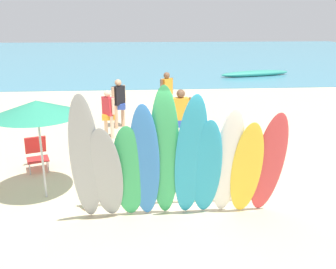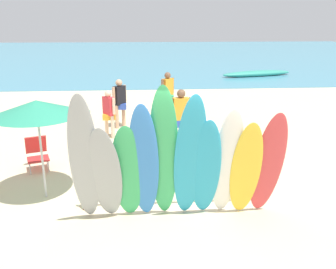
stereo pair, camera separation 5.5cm
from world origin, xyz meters
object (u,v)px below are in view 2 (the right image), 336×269
object	(u,v)px
beachgoer_strolling	(109,111)
surfboard_yellow_8	(246,170)
beach_chair_blue	(37,152)
surfboard_teal_5	(190,159)
beach_umbrella	(37,108)
distant_boat	(257,74)
surfboard_green_2	(128,173)
surfboard_white_7	(227,164)
beachgoer_midbeach	(168,92)
beachgoer_photographing	(181,115)
surfboard_grey_0	(85,162)
surfboard_red_9	(268,165)
surfboard_grey_1	(106,175)
surfboard_teal_6	(206,169)
beachgoer_by_water	(120,100)
surfboard_green_4	(164,155)
surfboard_blue_3	(144,164)
surfboard_rack	(174,183)
beachgoer_near_rack	(85,129)

from	to	relation	value
beachgoer_strolling	surfboard_yellow_8	bearing A→B (deg)	-14.98
beach_chair_blue	surfboard_teal_5	bearing A→B (deg)	-59.10
beach_umbrella	distant_boat	bearing A→B (deg)	59.53
surfboard_green_2	surfboard_white_7	size ratio (longest dim) A/B	0.88
surfboard_teal_5	beachgoer_midbeach	bearing A→B (deg)	85.99
beachgoer_photographing	beachgoer_strolling	world-z (taller)	beachgoer_photographing
beachgoer_midbeach	surfboard_grey_0	bearing A→B (deg)	-147.25
surfboard_red_9	beachgoer_strolling	size ratio (longest dim) A/B	1.48
surfboard_grey_0	surfboard_green_2	bearing A→B (deg)	7.28
surfboard_green_2	surfboard_red_9	size ratio (longest dim) A/B	0.91
surfboard_grey_0	surfboard_grey_1	size ratio (longest dim) A/B	1.30
surfboard_teal_5	surfboard_teal_6	bearing A→B (deg)	10.15
surfboard_red_9	distant_boat	size ratio (longest dim) A/B	0.45
surfboard_green_2	beachgoer_midbeach	world-z (taller)	surfboard_green_2
distant_boat	beach_chair_blue	bearing A→B (deg)	-124.73
surfboard_red_9	beachgoer_by_water	xyz separation A→B (m)	(-2.97, 6.19, -0.11)
surfboard_green_4	beach_chair_blue	distance (m)	4.15
beachgoer_strolling	beachgoer_by_water	bearing A→B (deg)	122.12
surfboard_blue_3	surfboard_yellow_8	distance (m)	1.81
surfboard_teal_6	surfboard_red_9	size ratio (longest dim) A/B	0.96
surfboard_blue_3	beach_chair_blue	size ratio (longest dim) A/B	2.84
surfboard_grey_1	beachgoer_by_water	bearing A→B (deg)	95.94
surfboard_yellow_8	beachgoer_midbeach	world-z (taller)	surfboard_yellow_8
surfboard_green_4	distant_boat	world-z (taller)	surfboard_green_4
beach_chair_blue	surfboard_blue_3	bearing A→B (deg)	-66.13
surfboard_green_4	beachgoer_strolling	distance (m)	5.32
surfboard_teal_6	beach_chair_blue	world-z (taller)	surfboard_teal_6
surfboard_grey_0	beachgoer_by_water	distance (m)	6.32
surfboard_rack	beach_chair_blue	world-z (taller)	beach_chair_blue
surfboard_teal_5	distant_boat	distance (m)	18.45
surfboard_white_7	beachgoer_midbeach	size ratio (longest dim) A/B	1.35
surfboard_rack	surfboard_white_7	size ratio (longest dim) A/B	1.58
surfboard_grey_1	surfboard_yellow_8	bearing A→B (deg)	5.32
beachgoer_photographing	beachgoer_midbeach	xyz separation A→B (m)	(-0.13, 3.50, -0.01)
beachgoer_midbeach	beach_umbrella	xyz separation A→B (m)	(-2.97, -6.22, 0.92)
distant_boat	beachgoer_near_rack	bearing A→B (deg)	-122.21
surfboard_teal_5	beachgoer_midbeach	distance (m)	7.45
beachgoer_midbeach	beachgoer_strolling	distance (m)	3.01
surfboard_green_2	beachgoer_midbeach	distance (m)	7.44
surfboard_green_2	surfboard_teal_6	size ratio (longest dim) A/B	0.95
surfboard_yellow_8	surfboard_rack	bearing A→B (deg)	159.31
surfboard_grey_0	surfboard_green_4	bearing A→B (deg)	-0.76
surfboard_grey_1	surfboard_red_9	world-z (taller)	surfboard_red_9
surfboard_green_2	surfboard_blue_3	world-z (taller)	surfboard_blue_3
surfboard_teal_5	surfboard_rack	bearing A→B (deg)	105.74
surfboard_yellow_8	beachgoer_strolling	size ratio (longest dim) A/B	1.37
surfboard_grey_1	beachgoer_near_rack	size ratio (longest dim) A/B	1.35
surfboard_grey_0	surfboard_teal_6	xyz separation A→B (m)	(2.08, 0.12, -0.25)
beachgoer_near_rack	beach_chair_blue	size ratio (longest dim) A/B	1.80
surfboard_green_2	beach_chair_blue	size ratio (longest dim) A/B	2.37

